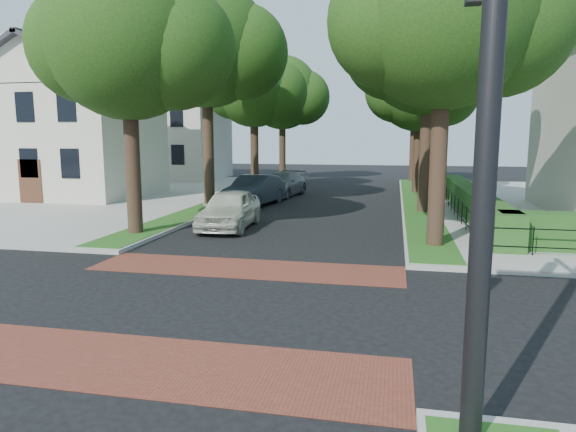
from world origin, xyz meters
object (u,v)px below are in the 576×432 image
object	(u,v)px
traffic_signal	(469,50)
parked_car_rear	(282,184)
parked_car_front	(229,209)
parked_car_middle	(254,191)

from	to	relation	value
traffic_signal	parked_car_rear	world-z (taller)	traffic_signal
parked_car_front	parked_car_rear	distance (m)	11.95
traffic_signal	parked_car_rear	distance (m)	27.27
parked_car_front	traffic_signal	bearing A→B (deg)	-64.49
parked_car_rear	parked_car_front	bearing A→B (deg)	-81.02
parked_car_rear	traffic_signal	bearing A→B (deg)	-66.12
traffic_signal	parked_car_middle	world-z (taller)	traffic_signal
parked_car_middle	parked_car_front	bearing A→B (deg)	-73.92
parked_car_front	parked_car_middle	xyz separation A→B (m)	(-0.88, 6.98, 0.03)
parked_car_rear	parked_car_middle	bearing A→B (deg)	-88.21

